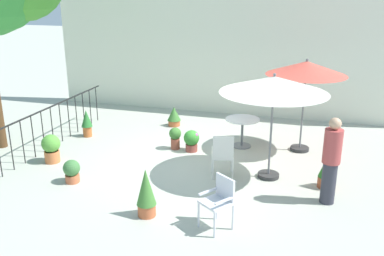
{
  "coord_description": "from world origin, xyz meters",
  "views": [
    {
      "loc": [
        2.53,
        -8.17,
        3.73
      ],
      "look_at": [
        0.0,
        0.4,
        0.74
      ],
      "focal_mm": 39.4,
      "sensor_mm": 36.0,
      "label": 1
    }
  ],
  "objects_px": {
    "patio_umbrella_0": "(274,86)",
    "potted_plant_0": "(72,171)",
    "potted_plant_2": "(87,122)",
    "standing_person": "(331,160)",
    "potted_plant_4": "(175,137)",
    "potted_plant_6": "(51,147)",
    "patio_chair_1": "(223,153)",
    "potted_plant_1": "(174,116)",
    "potted_plant_5": "(146,192)",
    "cafe_table_0": "(242,127)",
    "patio_chair_0": "(219,198)",
    "potted_plant_3": "(327,172)",
    "patio_umbrella_1": "(306,69)",
    "potted_plant_7": "(191,140)"
  },
  "relations": [
    {
      "from": "cafe_table_0",
      "to": "potted_plant_2",
      "type": "distance_m",
      "value": 4.04
    },
    {
      "from": "potted_plant_4",
      "to": "potted_plant_6",
      "type": "bearing_deg",
      "value": -146.97
    },
    {
      "from": "potted_plant_4",
      "to": "potted_plant_6",
      "type": "distance_m",
      "value": 2.85
    },
    {
      "from": "patio_chair_0",
      "to": "patio_umbrella_1",
      "type": "bearing_deg",
      "value": 74.19
    },
    {
      "from": "potted_plant_6",
      "to": "potted_plant_2",
      "type": "bearing_deg",
      "value": 93.73
    },
    {
      "from": "potted_plant_6",
      "to": "potted_plant_7",
      "type": "bearing_deg",
      "value": 28.45
    },
    {
      "from": "potted_plant_3",
      "to": "potted_plant_1",
      "type": "bearing_deg",
      "value": 145.3
    },
    {
      "from": "standing_person",
      "to": "potted_plant_1",
      "type": "bearing_deg",
      "value": 139.95
    },
    {
      "from": "patio_chair_1",
      "to": "potted_plant_6",
      "type": "height_order",
      "value": "patio_chair_1"
    },
    {
      "from": "patio_chair_1",
      "to": "standing_person",
      "type": "bearing_deg",
      "value": -13.62
    },
    {
      "from": "cafe_table_0",
      "to": "potted_plant_5",
      "type": "relative_size",
      "value": 0.95
    },
    {
      "from": "potted_plant_2",
      "to": "standing_person",
      "type": "relative_size",
      "value": 0.44
    },
    {
      "from": "potted_plant_2",
      "to": "cafe_table_0",
      "type": "bearing_deg",
      "value": 5.92
    },
    {
      "from": "potted_plant_2",
      "to": "potted_plant_6",
      "type": "relative_size",
      "value": 1.11
    },
    {
      "from": "patio_umbrella_1",
      "to": "potted_plant_3",
      "type": "relative_size",
      "value": 3.28
    },
    {
      "from": "patio_umbrella_0",
      "to": "potted_plant_5",
      "type": "relative_size",
      "value": 2.5
    },
    {
      "from": "potted_plant_7",
      "to": "patio_chair_1",
      "type": "bearing_deg",
      "value": -50.1
    },
    {
      "from": "patio_umbrella_1",
      "to": "potted_plant_2",
      "type": "distance_m",
      "value": 5.65
    },
    {
      "from": "potted_plant_5",
      "to": "potted_plant_7",
      "type": "relative_size",
      "value": 1.68
    },
    {
      "from": "potted_plant_5",
      "to": "potted_plant_4",
      "type": "bearing_deg",
      "value": 99.71
    },
    {
      "from": "cafe_table_0",
      "to": "potted_plant_7",
      "type": "relative_size",
      "value": 1.6
    },
    {
      "from": "patio_umbrella_0",
      "to": "potted_plant_6",
      "type": "distance_m",
      "value": 5.04
    },
    {
      "from": "patio_umbrella_1",
      "to": "potted_plant_0",
      "type": "xyz_separation_m",
      "value": [
        -4.3,
        -3.09,
        -1.71
      ]
    },
    {
      "from": "patio_chair_1",
      "to": "potted_plant_6",
      "type": "distance_m",
      "value": 3.85
    },
    {
      "from": "cafe_table_0",
      "to": "potted_plant_5",
      "type": "xyz_separation_m",
      "value": [
        -0.98,
        -3.75,
        -0.06
      ]
    },
    {
      "from": "potted_plant_0",
      "to": "potted_plant_2",
      "type": "relative_size",
      "value": 0.66
    },
    {
      "from": "patio_umbrella_0",
      "to": "potted_plant_4",
      "type": "distance_m",
      "value": 3.03
    },
    {
      "from": "patio_umbrella_1",
      "to": "potted_plant_7",
      "type": "height_order",
      "value": "patio_umbrella_1"
    },
    {
      "from": "patio_chair_0",
      "to": "potted_plant_4",
      "type": "distance_m",
      "value": 3.61
    },
    {
      "from": "cafe_table_0",
      "to": "potted_plant_5",
      "type": "distance_m",
      "value": 3.87
    },
    {
      "from": "potted_plant_4",
      "to": "potted_plant_5",
      "type": "relative_size",
      "value": 0.62
    },
    {
      "from": "potted_plant_5",
      "to": "cafe_table_0",
      "type": "bearing_deg",
      "value": 75.3
    },
    {
      "from": "cafe_table_0",
      "to": "potted_plant_2",
      "type": "xyz_separation_m",
      "value": [
        -4.02,
        -0.42,
        -0.11
      ]
    },
    {
      "from": "patio_chair_0",
      "to": "potted_plant_0",
      "type": "relative_size",
      "value": 1.83
    },
    {
      "from": "patio_umbrella_1",
      "to": "patio_chair_0",
      "type": "height_order",
      "value": "patio_umbrella_1"
    },
    {
      "from": "patio_umbrella_1",
      "to": "potted_plant_1",
      "type": "height_order",
      "value": "patio_umbrella_1"
    },
    {
      "from": "cafe_table_0",
      "to": "patio_chair_1",
      "type": "distance_m",
      "value": 1.88
    },
    {
      "from": "potted_plant_0",
      "to": "potted_plant_6",
      "type": "bearing_deg",
      "value": 141.6
    },
    {
      "from": "patio_umbrella_0",
      "to": "potted_plant_6",
      "type": "xyz_separation_m",
      "value": [
        -4.74,
        -0.57,
        -1.59
      ]
    },
    {
      "from": "patio_umbrella_1",
      "to": "potted_plant_3",
      "type": "bearing_deg",
      "value": -72.81
    },
    {
      "from": "potted_plant_1",
      "to": "potted_plant_2",
      "type": "relative_size",
      "value": 0.77
    },
    {
      "from": "patio_umbrella_0",
      "to": "potted_plant_0",
      "type": "relative_size",
      "value": 4.6
    },
    {
      "from": "potted_plant_1",
      "to": "potted_plant_7",
      "type": "xyz_separation_m",
      "value": [
        1.02,
        -1.73,
        -0.0
      ]
    },
    {
      "from": "potted_plant_0",
      "to": "potted_plant_6",
      "type": "xyz_separation_m",
      "value": [
        -0.99,
        0.78,
        0.1
      ]
    },
    {
      "from": "potted_plant_1",
      "to": "potted_plant_6",
      "type": "distance_m",
      "value": 3.71
    },
    {
      "from": "cafe_table_0",
      "to": "potted_plant_4",
      "type": "distance_m",
      "value": 1.65
    },
    {
      "from": "potted_plant_5",
      "to": "potted_plant_3",
      "type": "bearing_deg",
      "value": 33.96
    },
    {
      "from": "patio_chair_0",
      "to": "potted_plant_7",
      "type": "bearing_deg",
      "value": 114.11
    },
    {
      "from": "patio_chair_1",
      "to": "potted_plant_4",
      "type": "relative_size",
      "value": 1.74
    },
    {
      "from": "patio_chair_0",
      "to": "potted_plant_6",
      "type": "height_order",
      "value": "patio_chair_0"
    }
  ]
}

